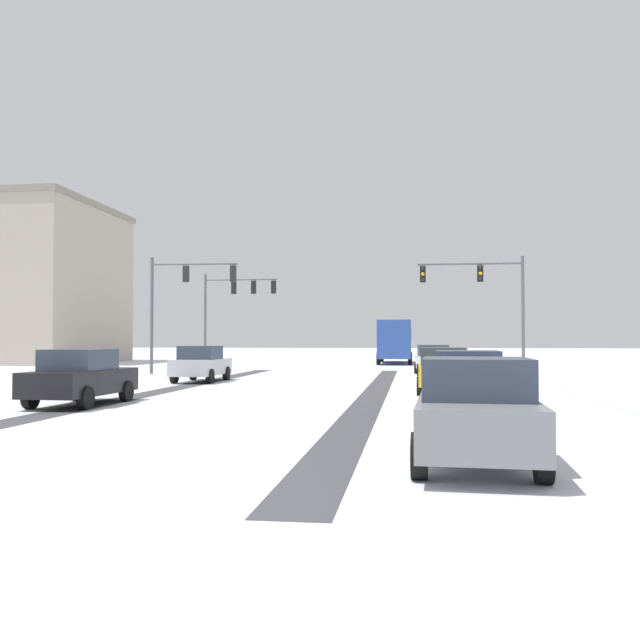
{
  "coord_description": "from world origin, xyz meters",
  "views": [
    {
      "loc": [
        4.11,
        -8.65,
        1.89
      ],
      "look_at": [
        0.0,
        22.33,
        2.8
      ],
      "focal_mm": 38.44,
      "sensor_mm": 36.0,
      "label": 1
    }
  ],
  "objects": [
    {
      "name": "car_blue_fifth",
      "position": [
        5.53,
        9.01,
        0.82
      ],
      "size": [
        1.98,
        4.17,
        1.62
      ],
      "color": "#233899",
      "rests_on": "ground"
    },
    {
      "name": "car_yellow_cab_third",
      "position": [
        5.25,
        16.14,
        0.82
      ],
      "size": [
        1.9,
        4.13,
        1.62
      ],
      "color": "yellow",
      "rests_on": "ground"
    },
    {
      "name": "car_silver_second",
      "position": [
        -5.28,
        21.3,
        0.82
      ],
      "size": [
        1.87,
        4.12,
        1.62
      ],
      "color": "#B7BABF",
      "rests_on": "ground"
    },
    {
      "name": "traffic_signal_far_left",
      "position": [
        -8.15,
        37.89,
        4.76
      ],
      "size": [
        5.25,
        0.42,
        6.5
      ],
      "color": "#56565B",
      "rests_on": "ground"
    },
    {
      "name": "traffic_signal_near_right",
      "position": [
        8.22,
        29.86,
        4.63
      ],
      "size": [
        5.8,
        0.41,
        6.5
      ],
      "color": "#56565B",
      "rests_on": "ground"
    },
    {
      "name": "ground_plane",
      "position": [
        0.0,
        0.0,
        0.0
      ],
      "size": [
        300.0,
        300.0,
        0.0
      ],
      "primitive_type": "plane",
      "color": "silver"
    },
    {
      "name": "car_grey_sixth",
      "position": [
        5.09,
        1.96,
        0.82
      ],
      "size": [
        1.98,
        4.17,
        1.62
      ],
      "color": "slate",
      "rests_on": "ground"
    },
    {
      "name": "bus_oncoming",
      "position": [
        2.85,
        47.21,
        1.99
      ],
      "size": [
        2.73,
        11.02,
        3.38
      ],
      "color": "#284793",
      "rests_on": "ground"
    },
    {
      "name": "car_black_fourth",
      "position": [
        -5.38,
        10.12,
        0.82
      ],
      "size": [
        1.9,
        4.13,
        1.62
      ],
      "color": "black",
      "rests_on": "ground"
    },
    {
      "name": "wheel_track_left_lane",
      "position": [
        -5.0,
        15.95,
        0.0
      ],
      "size": [
        1.03,
        35.08,
        0.01
      ],
      "primitive_type": "cube",
      "color": "#424247",
      "rests_on": "ground"
    },
    {
      "name": "wheel_track_right_lane",
      "position": [
        2.84,
        15.95,
        0.0
      ],
      "size": [
        0.92,
        35.08,
        0.01
      ],
      "primitive_type": "cube",
      "color": "#424247",
      "rests_on": "ground"
    },
    {
      "name": "car_white_lead",
      "position": [
        5.28,
        28.86,
        0.82
      ],
      "size": [
        1.99,
        4.18,
        1.62
      ],
      "color": "silver",
      "rests_on": "ground"
    },
    {
      "name": "traffic_signal_near_left",
      "position": [
        -8.54,
        27.97,
        4.59
      ],
      "size": [
        4.94,
        0.51,
        6.5
      ],
      "color": "#56565B",
      "rests_on": "ground"
    }
  ]
}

